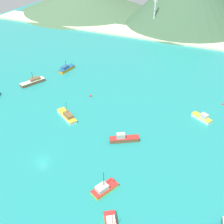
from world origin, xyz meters
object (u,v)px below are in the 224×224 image
Objects in this scene: fishing_boat_0 at (66,69)px; buoy_0 at (223,104)px; fishing_boat_6 at (104,188)px; fishing_boat_2 at (202,118)px; buoy_1 at (90,96)px; fishing_boat_9 at (124,138)px; radio_tower at (154,14)px; fishing_boat_5 at (33,82)px; fishing_boat_8 at (67,116)px.

fishing_boat_0 reaches higher than buoy_0.
fishing_boat_2 is at bearing 66.55° from fishing_boat_6.
fishing_boat_9 is at bearing -41.57° from buoy_1.
radio_tower is at bearing 125.35° from buoy_0.
fishing_boat_9 is at bearing -133.76° from fishing_boat_2.
fishing_boat_2 is 7.32× the size of buoy_1.
fishing_boat_6 is at bearing -113.58° from buoy_0.
buoy_0 is 85.60m from radio_tower.
fishing_boat_6 is (52.78, -38.97, -0.10)m from fishing_boat_5.
fishing_boat_9 reaches higher than buoy_1.
fishing_boat_2 is 30.10m from fishing_boat_9.
fishing_boat_0 is 11.61× the size of buoy_0.
fishing_boat_2 is at bearing 2.50° from buoy_1.
fishing_boat_9 is at bearing -127.28° from buoy_0.
fishing_boat_0 is 1.23× the size of fishing_boat_2.
fishing_boat_9 is 44.26m from buoy_0.
fishing_boat_2 is at bearing 22.75° from fishing_boat_8.
fishing_boat_9 is at bearing -77.97° from radio_tower.
fishing_boat_0 is at bearing 129.78° from fishing_boat_6.
radio_tower reaches higher than buoy_1.
buoy_0 is at bearing 66.42° from fishing_boat_6.
buoy_1 reaches higher than buoy_0.
fishing_boat_8 is 1.13× the size of fishing_boat_9.
fishing_boat_9 is at bearing 97.83° from fishing_boat_6.
fishing_boat_5 is 90.41m from radio_tower.
fishing_boat_0 is 72.78m from fishing_boat_6.
fishing_boat_9 is at bearing -39.40° from fishing_boat_0.
fishing_boat_2 reaches higher than buoy_0.
buoy_1 is at bearing 122.27° from fishing_boat_6.
fishing_boat_0 reaches higher than fishing_boat_9.
fishing_boat_0 is at bearing -107.55° from radio_tower.
fishing_boat_0 is 0.38× the size of radio_tower.
fishing_boat_0 is 1.00× the size of fishing_boat_9.
buoy_1 is at bearing 1.67° from fishing_boat_5.
buoy_1 is 85.34m from radio_tower.
buoy_1 is at bearing 88.21° from fishing_boat_8.
fishing_boat_5 is at bearing -178.33° from buoy_1.
fishing_boat_2 reaches higher than buoy_1.
fishing_boat_0 is 72.53m from radio_tower.
fishing_boat_6 is (46.57, -55.93, -0.19)m from fishing_boat_0.
fishing_boat_6 is 60.16m from buoy_0.
fishing_boat_5 reaches higher than fishing_boat_2.
buoy_0 is at bearing 52.72° from fishing_boat_9.
fishing_boat_0 is 66.20m from fishing_boat_2.
fishing_boat_9 is 9.01× the size of buoy_1.
radio_tower is at bearing 72.45° from fishing_boat_0.
fishing_boat_6 is 9.72× the size of buoy_0.
fishing_boat_0 is at bearing 140.60° from fishing_boat_9.
buoy_0 is at bearing 32.61° from fishing_boat_8.
fishing_boat_0 is at bearing 143.01° from buoy_1.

